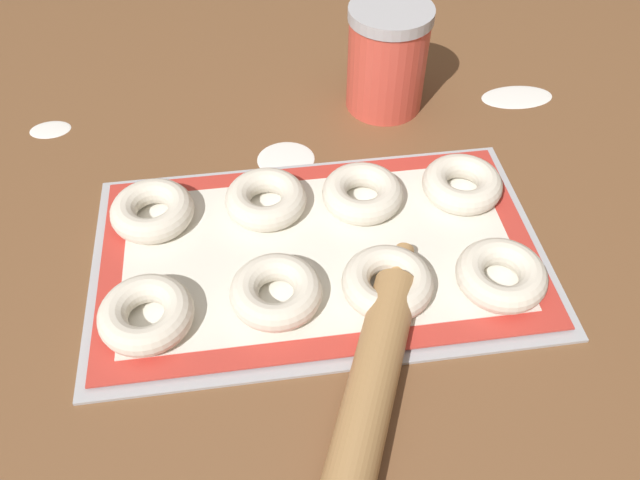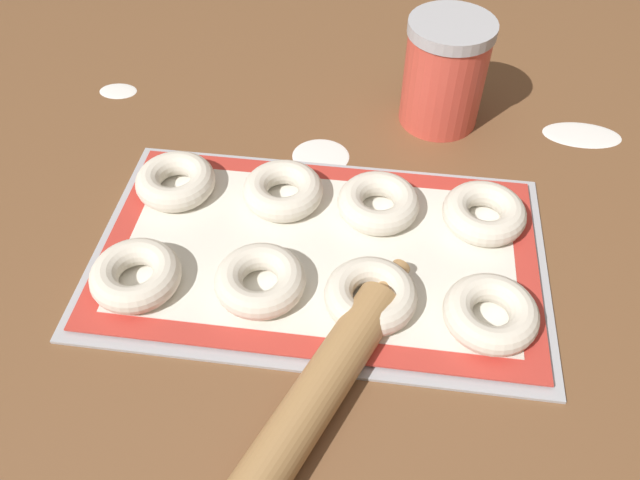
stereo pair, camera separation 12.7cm
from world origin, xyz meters
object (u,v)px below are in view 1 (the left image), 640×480
bagel_front_mid_left (276,292)px  bagel_back_far_right (462,184)px  bagel_back_far_left (152,211)px  bagel_back_mid_left (266,199)px  baking_tray (320,253)px  bagel_front_far_right (501,275)px  bagel_back_mid_right (362,193)px  flour_canister (387,58)px  bagel_front_far_left (146,314)px  rolling_pin (362,426)px  bagel_front_mid_right (387,283)px

bagel_front_mid_left → bagel_back_far_right: same height
bagel_back_far_left → bagel_back_mid_left: (0.13, 0.00, 0.00)m
bagel_back_far_left → bagel_back_far_right: bearing=-0.9°
bagel_front_mid_left → bagel_back_mid_left: 0.14m
baking_tray → bagel_front_far_right: bagel_front_far_right is taller
bagel_back_mid_right → flour_canister: 0.23m
bagel_back_far_left → baking_tray: bearing=-21.1°
bagel_front_far_left → rolling_pin: (0.20, -0.15, -0.00)m
flour_canister → rolling_pin: size_ratio=0.37×
bagel_back_far_left → flour_canister: size_ratio=0.66×
bagel_back_far_left → rolling_pin: 0.36m
flour_canister → rolling_pin: 0.52m
bagel_front_mid_right → bagel_back_mid_left: (-0.12, 0.15, 0.00)m
bagel_front_mid_left → bagel_back_far_left: 0.19m
baking_tray → bagel_back_far_right: 0.20m
bagel_front_mid_right → bagel_back_mid_left: 0.19m
bagel_back_far_left → rolling_pin: (0.20, -0.30, -0.00)m
bagel_front_far_right → bagel_back_mid_right: (-0.13, 0.15, 0.00)m
bagel_back_mid_left → bagel_back_far_right: (0.24, -0.01, 0.00)m
bagel_front_far_left → bagel_back_mid_left: bearing=48.2°
bagel_back_mid_right → bagel_back_far_right: bearing=-0.4°
bagel_front_mid_right → bagel_front_far_right: 0.12m
bagel_back_far_left → rolling_pin: bearing=-56.6°
bagel_front_far_right → bagel_back_far_left: (-0.38, 0.15, 0.00)m
bagel_back_far_left → flour_canister: 0.39m
bagel_front_far_right → bagel_front_mid_left: bearing=177.4°
bagel_back_far_right → bagel_front_far_left: bearing=-159.1°
bagel_front_mid_left → rolling_pin: (0.06, -0.16, -0.00)m
bagel_front_far_right → flour_canister: size_ratio=0.66×
baking_tray → bagel_front_mid_right: (0.06, -0.07, 0.02)m
baking_tray → rolling_pin: size_ratio=1.26×
baking_tray → bagel_back_mid_right: 0.09m
bagel_back_mid_right → rolling_pin: 0.30m
bagel_front_mid_left → bagel_front_far_right: bearing=-2.6°
bagel_front_far_right → bagel_front_mid_right: bearing=176.9°
bagel_front_mid_left → bagel_back_mid_left: same height
bagel_back_mid_left → bagel_back_mid_right: 0.12m
bagel_front_mid_left → flour_canister: bearing=61.3°
baking_tray → flour_canister: 0.32m
bagel_front_far_right → bagel_back_mid_right: same height
baking_tray → bagel_back_mid_left: (-0.06, 0.07, 0.02)m
bagel_front_mid_left → bagel_front_far_right: size_ratio=1.00×
baking_tray → bagel_front_far_left: bagel_front_far_left is taller
baking_tray → bagel_front_far_right: (0.19, -0.08, 0.02)m
bagel_front_mid_right → bagel_back_mid_right: 0.14m
bagel_front_far_left → bagel_front_far_right: (0.38, -0.00, 0.00)m
bagel_front_mid_left → bagel_back_far_left: size_ratio=1.00×
baking_tray → bagel_back_mid_right: (0.06, 0.07, 0.02)m
baking_tray → bagel_back_mid_left: bearing=126.7°
bagel_front_mid_left → bagel_back_mid_right: same height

